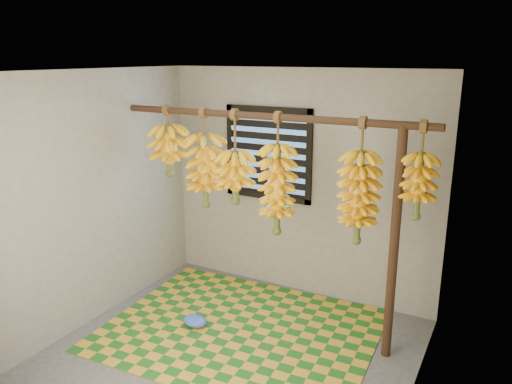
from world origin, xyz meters
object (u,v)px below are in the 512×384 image
Objects in this scene: woven_mat at (240,330)px; banana_bunch_c at (235,177)px; banana_bunch_e at (359,198)px; support_post at (394,247)px; plastic_bag at (195,321)px; banana_bunch_d at (277,189)px; banana_bunch_a at (169,150)px; banana_bunch_f at (419,186)px; banana_bunch_b at (205,171)px.

woven_mat is 1.45m from banana_bunch_c.
banana_bunch_e reaches higher than woven_mat.
plastic_bag is at bearing -166.98° from support_post.
support_post is 1.12m from banana_bunch_d.
banana_bunch_a and banana_bunch_c have the same top height.
banana_bunch_f is at bearing 0.00° from banana_bunch_d.
support_post is 1.88× the size of banana_bunch_e.
banana_bunch_d and banana_bunch_e have the same top height.
banana_bunch_c is at bearing -180.00° from banana_bunch_f.
banana_bunch_b is 0.34m from banana_bunch_c.
woven_mat is at bearing -134.85° from banana_bunch_d.
support_post is 2.34m from banana_bunch_a.
banana_bunch_e is at bearing 15.80° from plastic_bag.
woven_mat is at bearing -53.83° from banana_bunch_c.
support_post is at bearing 180.00° from banana_bunch_f.
banana_bunch_b is (-1.83, 0.00, 0.44)m from support_post.
banana_bunch_c is 1.18m from banana_bunch_e.
banana_bunch_e is (1.94, 0.00, -0.22)m from banana_bunch_a.
banana_bunch_f reaches higher than plastic_bag.
support_post is at bearing 0.00° from banana_bunch_c.
plastic_bag reaches higher than woven_mat.
support_post is 1.56m from banana_bunch_c.
support_post is at bearing 0.00° from banana_bunch_b.
banana_bunch_b reaches higher than woven_mat.
plastic_bag is 0.23× the size of banana_bunch_e.
plastic_bag is at bearing -160.32° from woven_mat.
banana_bunch_e is (1.41, 0.40, 1.32)m from plastic_bag.
banana_bunch_c is at bearing 126.17° from woven_mat.
banana_bunch_d reaches higher than support_post.
banana_bunch_e is 1.37× the size of banana_bunch_f.
banana_bunch_f is at bearing 0.00° from banana_bunch_c.
support_post is at bearing -0.00° from banana_bunch_a.
plastic_bag is 0.36× the size of banana_bunch_a.
banana_bunch_c is (0.34, -0.00, -0.02)m from banana_bunch_b.
banana_bunch_d reaches higher than plastic_bag.
banana_bunch_f is (0.47, -0.00, 0.16)m from banana_bunch_e.
support_post is 2.87× the size of banana_bunch_a.
banana_bunch_e is at bearing 180.00° from banana_bunch_f.
woven_mat is 2.31× the size of banana_bunch_e.
woven_mat is at bearing -169.17° from support_post.
banana_bunch_a is at bearing 180.00° from banana_bunch_b.
banana_bunch_c is at bearing -0.00° from banana_bunch_b.
banana_bunch_d is (-1.06, 0.00, 0.36)m from support_post.
banana_bunch_d reaches higher than woven_mat.
banana_bunch_d is (0.43, 0.00, -0.07)m from banana_bunch_c.
support_post is 2.56× the size of banana_bunch_f.
banana_bunch_a is at bearing 142.88° from plastic_bag.
banana_bunch_c is (-0.18, 0.25, 1.42)m from woven_mat.
plastic_bag is 1.44m from banana_bunch_c.
banana_bunch_d and banana_bunch_f have the same top height.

